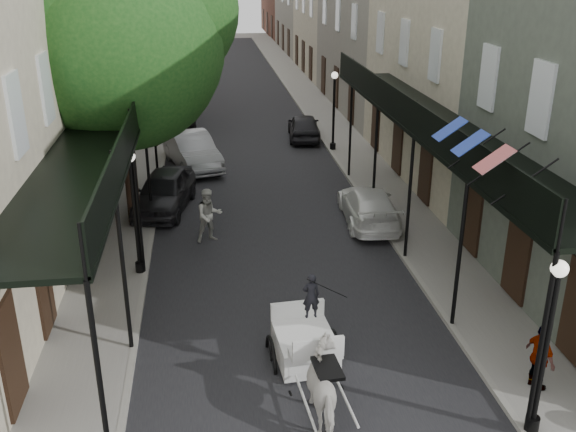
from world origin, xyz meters
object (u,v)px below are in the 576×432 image
object	(u,v)px
pedestrian_walking	(209,216)
car_left_far	(175,115)
car_left_near	(164,191)
pedestrian_sidewalk_left	(153,128)
lamppost_right_far	(334,110)
lamppost_left	(135,211)
pedestrian_sidewalk_right	(540,357)
car_left_mid	(192,151)
tree_near	(131,34)
carriage	(302,317)
car_right_near	(369,206)
lamppost_right_near	(546,346)
horse	(328,387)
tree_far	(156,17)
car_right_far	(304,127)

from	to	relation	value
pedestrian_walking	car_left_far	size ratio (longest dim) A/B	0.40
car_left_near	car_left_far	distance (m)	12.70
pedestrian_sidewalk_left	lamppost_right_far	bearing A→B (deg)	142.02
lamppost_left	pedestrian_sidewalk_right	distance (m)	11.25
lamppost_left	car_left_far	bearing A→B (deg)	88.41
pedestrian_sidewalk_right	car_left_mid	size ratio (longest dim) A/B	0.33
tree_near	carriage	bearing A→B (deg)	-64.36
tree_near	car_right_near	size ratio (longest dim) A/B	2.23
pedestrian_sidewalk_left	car_right_near	xyz separation A→B (m)	(8.11, -10.67, -0.38)
pedestrian_sidewalk_left	car_left_far	distance (m)	4.35
lamppost_right_near	car_left_mid	size ratio (longest dim) A/B	0.80
tree_near	horse	distance (m)	13.30
tree_far	car_right_far	bearing A→B (deg)	-26.97
carriage	car_right_far	size ratio (longest dim) A/B	0.66
lamppost_right_far	horse	size ratio (longest dim) A/B	2.04
car_right_near	tree_near	bearing A→B (deg)	-4.12
lamppost_left	car_left_mid	world-z (taller)	lamppost_left
car_left_near	car_left_mid	size ratio (longest dim) A/B	0.93
pedestrian_walking	car_right_far	xyz separation A→B (m)	(5.07, 12.25, -0.25)
lamppost_right_near	lamppost_left	xyz separation A→B (m)	(-8.20, 8.00, 0.00)
car_right_far	lamppost_left	bearing A→B (deg)	69.17
tree_far	lamppost_left	xyz separation A→B (m)	(0.15, -18.18, -3.79)
tree_far	car_left_far	world-z (taller)	tree_far
pedestrian_sidewalk_right	carriage	bearing A→B (deg)	58.54
pedestrian_walking	car_right_far	world-z (taller)	pedestrian_walking
car_left_far	car_right_far	xyz separation A→B (m)	(6.67, -3.54, 0.03)
horse	car_right_near	xyz separation A→B (m)	(3.40, 10.09, -0.14)
horse	carriage	size ratio (longest dim) A/B	0.71
lamppost_right_near	pedestrian_sidewalk_right	xyz separation A→B (m)	(0.73, 1.24, -1.15)
carriage	car_right_far	distance (m)	19.31
car_left_near	lamppost_right_near	bearing A→B (deg)	-48.35
lamppost_right_near	car_right_far	bearing A→B (deg)	92.63
tree_near	car_right_near	xyz separation A→B (m)	(7.80, -1.08, -5.86)
car_right_near	car_right_far	bearing A→B (deg)	-83.54
pedestrian_sidewalk_left	pedestrian_sidewalk_right	distance (m)	22.55
pedestrian_sidewalk_left	tree_near	bearing A→B (deg)	65.50
pedestrian_walking	pedestrian_sidewalk_left	xyz separation A→B (m)	(-2.51, 11.56, 0.09)
pedestrian_sidewalk_right	car_left_far	bearing A→B (deg)	11.37
lamppost_right_near	pedestrian_sidewalk_right	world-z (taller)	lamppost_right_near
tree_far	horse	world-z (taller)	tree_far
lamppost_left	lamppost_right_far	world-z (taller)	same
tree_far	pedestrian_walking	world-z (taller)	tree_far
lamppost_right_near	car_left_far	bearing A→B (deg)	106.50
horse	carriage	distance (m)	2.40
car_left_far	car_right_near	xyz separation A→B (m)	(7.20, -14.91, -0.00)
tree_far	car_right_far	xyz separation A→B (m)	(7.31, -3.72, -5.18)
car_left_far	car_right_far	bearing A→B (deg)	-31.84
lamppost_right_far	pedestrian_sidewalk_left	distance (m)	8.85
pedestrian_sidewalk_right	car_right_far	bearing A→B (deg)	-2.69
carriage	car_left_far	bearing A→B (deg)	94.87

